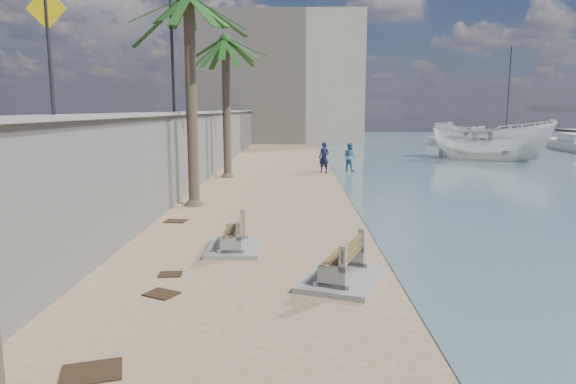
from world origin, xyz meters
name	(u,v)px	position (x,y,z in m)	size (l,w,h in m)	color
ground_plane	(310,323)	(0.00, 0.00, 0.00)	(140.00, 140.00, 0.00)	tan
seawall	(207,145)	(-5.20, 20.00, 1.75)	(0.45, 70.00, 3.50)	gray
wall_cap	(206,112)	(-5.20, 20.00, 3.55)	(0.80, 70.00, 0.12)	gray
end_building	(281,80)	(-2.00, 52.00, 7.00)	(18.00, 12.00, 14.00)	#B7AA93
bench_near	(234,236)	(-1.93, 4.77, 0.37)	(1.44, 2.06, 0.85)	gray
bench_far	(343,263)	(0.76, 2.21, 0.41)	(2.20, 2.62, 0.93)	gray
palm_mid	(189,1)	(-4.22, 11.12, 7.64)	(5.00, 5.00, 8.66)	brown
palm_back	(225,42)	(-4.01, 19.49, 7.25)	(5.00, 5.00, 8.26)	brown
pedestrian_sign	(48,33)	(-5.00, 1.50, 5.15)	(0.78, 0.07, 2.40)	#2D2D33
streetlight	(172,33)	(-5.10, 12.00, 6.64)	(0.28, 0.28, 5.12)	#2D2D33
person_a	(324,155)	(1.41, 21.64, 1.03)	(0.74, 0.50, 2.06)	#15183B
person_b	(350,155)	(3.00, 22.43, 0.96)	(0.92, 0.72, 1.91)	teal
boat_cruiser	(490,139)	(14.05, 29.50, 1.56)	(3.33, 3.42, 3.91)	silver
yacht_near	(576,145)	(26.01, 39.97, 0.35)	(12.48, 3.50, 1.50)	silver
yacht_far	(456,143)	(15.91, 43.36, 0.35)	(7.63, 2.14, 1.50)	silver
sailboat_west	(505,138)	(24.62, 52.80, 0.36)	(6.65, 4.08, 10.98)	silver
debris_a	(92,372)	(-3.17, -1.80, 0.01)	(0.83, 0.66, 0.03)	#382616
debris_b	(162,294)	(-2.99, 1.34, 0.01)	(0.62, 0.50, 0.03)	#382616
debris_c	(176,221)	(-4.28, 8.17, 0.01)	(0.70, 0.56, 0.03)	#382616
debris_d	(170,274)	(-3.11, 2.59, 0.01)	(0.52, 0.41, 0.03)	#382616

